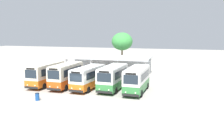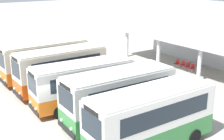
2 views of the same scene
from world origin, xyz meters
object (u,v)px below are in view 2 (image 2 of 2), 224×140
object	(u,v)px
city_bus_fifth_blue	(151,117)
waiting_chair_middle_seat	(187,66)
city_bus_middle_cream	(83,82)
waiting_chair_second_from_end	(182,64)
city_bus_second_in_row	(61,69)
city_bus_fourth_amber	(119,95)
waiting_chair_end_by_column	(177,63)
city_bus_nearest_orange	(45,59)
waiting_chair_fourth_seat	(192,68)

from	to	relation	value
city_bus_fifth_blue	waiting_chair_middle_seat	distance (m)	15.02
waiting_chair_middle_seat	city_bus_middle_cream	bearing A→B (deg)	-83.24
city_bus_fifth_blue	waiting_chair_second_from_end	world-z (taller)	city_bus_fifth_blue
city_bus_second_in_row	city_bus_fourth_amber	size ratio (longest dim) A/B	0.99
city_bus_fourth_amber	waiting_chair_end_by_column	bearing A→B (deg)	117.93
waiting_chair_middle_seat	city_bus_second_in_row	bearing A→B (deg)	-99.16
city_bus_nearest_orange	city_bus_middle_cream	distance (m)	6.98
city_bus_nearest_orange	city_bus_middle_cream	size ratio (longest dim) A/B	1.04
waiting_chair_end_by_column	waiting_chair_second_from_end	bearing A→B (deg)	3.89
waiting_chair_end_by_column	waiting_chair_second_from_end	world-z (taller)	same
city_bus_second_in_row	city_bus_fifth_blue	size ratio (longest dim) A/B	0.98
city_bus_nearest_orange	waiting_chair_second_from_end	bearing A→B (deg)	68.45
city_bus_nearest_orange	city_bus_fifth_blue	world-z (taller)	city_bus_nearest_orange
city_bus_middle_cream	waiting_chair_second_from_end	bearing A→B (deg)	99.71
city_bus_middle_cream	city_bus_fifth_blue	distance (m)	6.99
city_bus_middle_cream	waiting_chair_fourth_seat	distance (m)	12.48
waiting_chair_second_from_end	waiting_chair_end_by_column	bearing A→B (deg)	-176.11
city_bus_second_in_row	waiting_chair_end_by_column	bearing A→B (deg)	86.73
waiting_chair_second_from_end	waiting_chair_fourth_seat	xyz separation A→B (m)	(1.30, -0.05, 0.00)
city_bus_nearest_orange	city_bus_fourth_amber	size ratio (longest dim) A/B	1.05
city_bus_nearest_orange	city_bus_fourth_amber	bearing A→B (deg)	2.23
city_bus_nearest_orange	city_bus_fifth_blue	distance (m)	13.97
city_bus_middle_cream	city_bus_nearest_orange	bearing A→B (deg)	178.71
city_bus_fifth_blue	city_bus_middle_cream	bearing A→B (deg)	-178.91
waiting_chair_end_by_column	waiting_chair_middle_seat	xyz separation A→B (m)	(1.30, 0.08, 0.00)
city_bus_middle_cream	waiting_chair_second_from_end	xyz separation A→B (m)	(-2.13, 12.44, -1.24)
city_bus_second_in_row	city_bus_fourth_amber	world-z (taller)	city_bus_second_in_row
waiting_chair_second_from_end	city_bus_fifth_blue	bearing A→B (deg)	-53.48
city_bus_middle_cream	waiting_chair_middle_seat	world-z (taller)	city_bus_middle_cream
city_bus_middle_cream	waiting_chair_end_by_column	bearing A→B (deg)	102.64
city_bus_nearest_orange	city_bus_middle_cream	bearing A→B (deg)	-1.29
waiting_chair_second_from_end	waiting_chair_fourth_seat	size ratio (longest dim) A/B	1.00
city_bus_nearest_orange	waiting_chair_middle_seat	world-z (taller)	city_bus_nearest_orange
city_bus_middle_cream	city_bus_fifth_blue	size ratio (longest dim) A/B	1.00
city_bus_fourth_amber	waiting_chair_middle_seat	distance (m)	12.97
city_bus_second_in_row	city_bus_fifth_blue	distance (m)	10.48
city_bus_fifth_blue	city_bus_second_in_row	bearing A→B (deg)	-179.25
waiting_chair_middle_seat	waiting_chair_fourth_seat	world-z (taller)	same
city_bus_fourth_amber	waiting_chair_end_by_column	size ratio (longest dim) A/B	8.59
city_bus_nearest_orange	waiting_chair_end_by_column	xyz separation A→B (m)	(4.20, 12.24, -1.34)
city_bus_fifth_blue	waiting_chair_end_by_column	bearing A→B (deg)	128.53
city_bus_fifth_blue	waiting_chair_end_by_column	size ratio (longest dim) A/B	8.66
waiting_chair_fourth_seat	waiting_chair_second_from_end	bearing A→B (deg)	177.81
city_bus_nearest_orange	waiting_chair_second_from_end	distance (m)	13.28
waiting_chair_end_by_column	waiting_chair_fourth_seat	distance (m)	1.95
city_bus_middle_cream	waiting_chair_fourth_seat	size ratio (longest dim) A/B	8.66
city_bus_middle_cream	waiting_chair_end_by_column	size ratio (longest dim) A/B	8.66
waiting_chair_second_from_end	waiting_chair_middle_seat	distance (m)	0.65
city_bus_middle_cream	city_bus_fifth_blue	bearing A→B (deg)	1.09
city_bus_middle_cream	city_bus_fifth_blue	xyz separation A→B (m)	(6.98, 0.13, 0.09)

